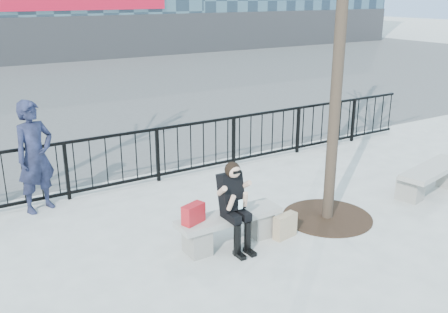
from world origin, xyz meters
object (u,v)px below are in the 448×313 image
bench_second (432,177)px  standing_man (35,157)px  seated_woman (235,207)px  bench_main (229,226)px

bench_second → standing_man: size_ratio=0.91×
bench_second → standing_man: bearing=142.1°
bench_second → standing_man: standing_man is taller
seated_woman → bench_main: bearing=90.0°
bench_main → bench_second: bearing=-4.0°
bench_main → seated_woman: size_ratio=1.23×
standing_man → seated_woman: bearing=-76.5°
seated_woman → standing_man: standing_man is taller
bench_second → seated_woman: size_ratio=1.33×
bench_second → seated_woman: 4.34m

